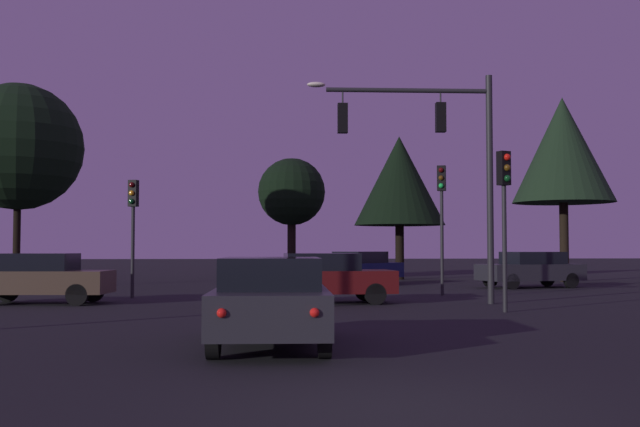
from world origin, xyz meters
TOP-DOWN VIEW (x-y plane):
  - ground_plane at (0.00, 24.50)m, footprint 168.00×168.00m
  - traffic_signal_mast_arm at (4.11, 14.40)m, footprint 5.65×0.51m
  - traffic_light_corner_left at (5.20, 18.42)m, footprint 0.37×0.39m
  - traffic_light_corner_right at (5.09, 11.43)m, footprint 0.37×0.39m
  - traffic_light_median at (-5.55, 17.98)m, footprint 0.36×0.38m
  - car_nearside_lane at (-1.20, 5.13)m, footprint 2.07×4.45m
  - car_crossing_left at (0.69, 15.04)m, footprint 4.22×2.00m
  - car_crossing_right at (-7.90, 15.57)m, footprint 4.24×2.13m
  - car_far_lane at (10.24, 23.12)m, footprint 4.66×2.79m
  - car_parked_lot at (3.43, 26.01)m, footprint 4.25×4.33m
  - tree_behind_sign at (14.04, 28.50)m, footprint 5.06×5.06m
  - tree_left_far at (6.33, 31.81)m, footprint 4.88×4.88m
  - tree_center_horizon at (0.76, 36.18)m, footprint 3.96×3.96m
  - tree_right_cluster at (-11.57, 25.27)m, footprint 5.45×5.45m

SIDE VIEW (x-z plane):
  - ground_plane at x=0.00m, z-range 0.00..0.00m
  - car_crossing_right at x=-7.90m, z-range 0.03..1.55m
  - car_parked_lot at x=3.43m, z-range 0.03..1.55m
  - car_crossing_left at x=0.69m, z-range 0.03..1.55m
  - car_far_lane at x=10.24m, z-range 0.04..1.56m
  - car_nearside_lane at x=-1.20m, z-range 0.04..1.56m
  - traffic_light_median at x=-5.55m, z-range 0.84..4.82m
  - traffic_light_corner_right at x=5.09m, z-range 0.89..5.13m
  - traffic_light_corner_left at x=5.20m, z-range 0.95..5.58m
  - traffic_signal_mast_arm at x=4.11m, z-range 1.28..8.23m
  - tree_center_horizon at x=0.76m, z-range 1.46..8.44m
  - tree_left_far at x=6.33m, z-range 1.43..9.13m
  - tree_right_cluster at x=-11.57m, z-range 1.64..10.40m
  - tree_behind_sign at x=14.04m, z-range 1.95..11.24m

